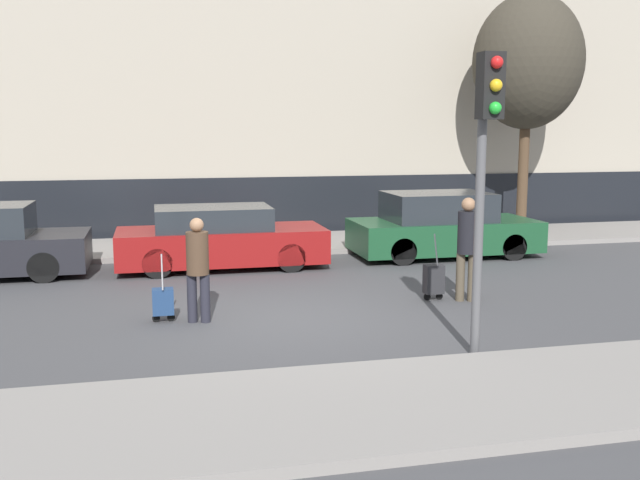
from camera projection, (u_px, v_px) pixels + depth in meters
ground_plane at (287, 320)px, 11.02m from camera, size 80.00×80.00×0.00m
sidewalk_near at (353, 408)px, 7.40m from camera, size 28.00×2.50×0.12m
sidewalk_far at (235, 245)px, 17.74m from camera, size 28.00×3.00×0.12m
building_facade at (217, 35)px, 20.31m from camera, size 28.00×2.77×11.18m
parked_car_1 at (220, 239)px, 15.08m from camera, size 4.35×1.74×1.31m
parked_car_2 at (442, 227)px, 16.49m from camera, size 4.23×1.91×1.48m
pedestrian_left at (198, 264)px, 10.77m from camera, size 0.34×0.34×1.61m
trolley_left at (163, 302)px, 10.89m from camera, size 0.34×0.29×1.06m
pedestrian_right at (467, 242)px, 12.10m from camera, size 0.34×0.34×1.79m
trolley_right at (434, 279)px, 12.27m from camera, size 0.34×0.29×1.16m
traffic_light at (486, 145)px, 8.79m from camera, size 0.28×0.47×3.84m
bare_tree_near_crossing at (528, 63)px, 18.99m from camera, size 2.92×2.92×6.37m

